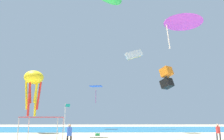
% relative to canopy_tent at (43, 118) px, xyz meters
% --- Properties ---
extents(ocean_strip, '(110.00, 23.85, 0.03)m').
position_rel_canopy_tent_xyz_m(ocean_strip, '(6.87, 25.89, -2.11)').
color(ocean_strip, '#1E6B93').
rests_on(ocean_strip, ground).
extents(canopy_tent, '(3.35, 2.80, 2.23)m').
position_rel_canopy_tent_xyz_m(canopy_tent, '(0.00, 0.00, 0.00)').
color(canopy_tent, '#B2B2B7').
rests_on(canopy_tent, ground).
extents(person_near_tent, '(0.42, 0.38, 1.58)m').
position_rel_canopy_tent_xyz_m(person_near_tent, '(16.29, 0.66, -1.19)').
color(person_near_tent, '#33384C').
rests_on(person_near_tent, ground).
extents(person_leftmost, '(0.43, 0.40, 1.67)m').
position_rel_canopy_tent_xyz_m(person_leftmost, '(2.89, -2.85, -1.14)').
color(person_leftmost, black).
rests_on(person_leftmost, ground).
extents(banner_flag, '(0.61, 0.06, 3.80)m').
position_rel_canopy_tent_xyz_m(banner_flag, '(0.85, 7.11, 0.16)').
color(banner_flag, silver).
rests_on(banner_flag, ground).
extents(cooler_box, '(0.57, 0.37, 0.35)m').
position_rel_canopy_tent_xyz_m(cooler_box, '(4.72, 7.64, -1.95)').
color(cooler_box, '#1E8C4C').
rests_on(cooler_box, ground).
extents(kite_box_orange, '(2.25, 2.30, 3.46)m').
position_rel_canopy_tent_xyz_m(kite_box_orange, '(14.95, 13.40, 6.02)').
color(kite_box_orange, orange).
extents(kite_diamond_blue, '(2.63, 2.63, 3.37)m').
position_rel_canopy_tent_xyz_m(kite_diamond_blue, '(3.67, 24.87, 5.99)').
color(kite_diamond_blue, blue).
extents(kite_octopus_yellow, '(4.05, 4.05, 6.77)m').
position_rel_canopy_tent_xyz_m(kite_octopus_yellow, '(-5.16, 13.31, 5.60)').
color(kite_octopus_yellow, yellow).
extents(kite_delta_purple, '(6.02, 6.04, 3.60)m').
position_rel_canopy_tent_xyz_m(kite_delta_purple, '(14.40, 2.91, 10.93)').
color(kite_delta_purple, purple).
extents(kite_parafoil_white, '(4.20, 2.95, 2.95)m').
position_rel_canopy_tent_xyz_m(kite_parafoil_white, '(11.34, 24.37, 12.63)').
color(kite_parafoil_white, white).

